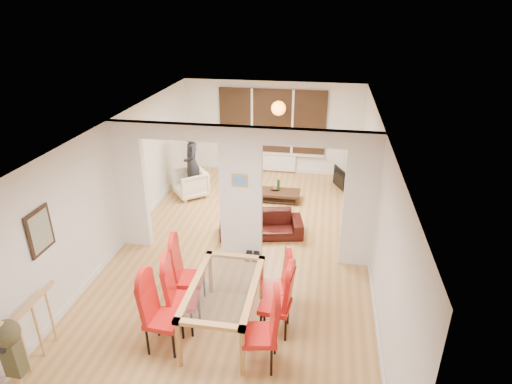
% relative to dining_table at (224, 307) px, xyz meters
% --- Properties ---
extents(floor, '(5.00, 9.00, 0.01)m').
position_rel_dining_table_xyz_m(floor, '(-0.17, 2.18, -0.41)').
color(floor, '#BA874B').
rests_on(floor, ground).
extents(room_walls, '(5.00, 9.00, 2.60)m').
position_rel_dining_table_xyz_m(room_walls, '(-0.17, 2.18, 0.89)').
color(room_walls, silver).
rests_on(room_walls, floor).
extents(divider_wall, '(5.00, 0.18, 2.60)m').
position_rel_dining_table_xyz_m(divider_wall, '(-0.17, 2.18, 0.89)').
color(divider_wall, white).
rests_on(divider_wall, floor).
extents(bay_window_blinds, '(3.00, 0.08, 1.80)m').
position_rel_dining_table_xyz_m(bay_window_blinds, '(-0.17, 6.62, 1.09)').
color(bay_window_blinds, black).
rests_on(bay_window_blinds, room_walls).
extents(radiator, '(1.40, 0.08, 0.50)m').
position_rel_dining_table_xyz_m(radiator, '(-0.17, 6.58, -0.11)').
color(radiator, white).
rests_on(radiator, floor).
extents(pendant_light, '(0.36, 0.36, 0.36)m').
position_rel_dining_table_xyz_m(pendant_light, '(0.13, 5.48, 1.74)').
color(pendant_light, orange).
rests_on(pendant_light, room_walls).
extents(stair_newel, '(0.40, 1.20, 1.10)m').
position_rel_dining_table_xyz_m(stair_newel, '(-2.42, -1.02, 0.14)').
color(stair_newel, tan).
rests_on(stair_newel, floor).
extents(wall_poster, '(0.04, 0.52, 0.67)m').
position_rel_dining_table_xyz_m(wall_poster, '(-2.64, -0.22, 1.19)').
color(wall_poster, gray).
rests_on(wall_poster, room_walls).
extents(pillar_photo, '(0.30, 0.03, 0.25)m').
position_rel_dining_table_xyz_m(pillar_photo, '(-0.17, 2.08, 1.19)').
color(pillar_photo, '#4C8CD8').
rests_on(pillar_photo, divider_wall).
extents(dining_table, '(0.98, 1.74, 0.82)m').
position_rel_dining_table_xyz_m(dining_table, '(0.00, 0.00, 0.00)').
color(dining_table, '#B48042').
rests_on(dining_table, floor).
extents(dining_chair_la, '(0.49, 0.49, 1.16)m').
position_rel_dining_table_xyz_m(dining_chair_la, '(-0.76, -0.51, 0.17)').
color(dining_chair_la, red).
rests_on(dining_chair_la, floor).
extents(dining_chair_lb, '(0.52, 0.52, 1.14)m').
position_rel_dining_table_xyz_m(dining_chair_lb, '(-0.63, -0.06, 0.16)').
color(dining_chair_lb, red).
rests_on(dining_chair_lb, floor).
extents(dining_chair_lc, '(0.50, 0.50, 1.15)m').
position_rel_dining_table_xyz_m(dining_chair_lc, '(-0.71, 0.49, 0.16)').
color(dining_chair_lc, red).
rests_on(dining_chair_lc, floor).
extents(dining_chair_ra, '(0.54, 0.54, 1.17)m').
position_rel_dining_table_xyz_m(dining_chair_ra, '(0.63, -0.59, 0.18)').
color(dining_chair_ra, red).
rests_on(dining_chair_ra, floor).
extents(dining_chair_rb, '(0.50, 0.50, 1.12)m').
position_rel_dining_table_xyz_m(dining_chair_rb, '(0.76, 0.08, 0.15)').
color(dining_chair_rb, red).
rests_on(dining_chair_rb, floor).
extents(dining_chair_rc, '(0.52, 0.52, 1.07)m').
position_rel_dining_table_xyz_m(dining_chair_rc, '(0.70, 0.52, 0.13)').
color(dining_chair_rc, red).
rests_on(dining_chair_rc, floor).
extents(sofa, '(1.85, 1.02, 0.51)m').
position_rel_dining_table_xyz_m(sofa, '(0.10, 2.92, -0.15)').
color(sofa, black).
rests_on(sofa, floor).
extents(armchair, '(1.05, 1.05, 0.69)m').
position_rel_dining_table_xyz_m(armchair, '(-1.98, 4.58, -0.06)').
color(armchair, silver).
rests_on(armchair, floor).
extents(person, '(0.75, 0.64, 1.74)m').
position_rel_dining_table_xyz_m(person, '(-1.92, 4.64, 0.46)').
color(person, black).
rests_on(person, floor).
extents(television, '(0.89, 0.50, 0.53)m').
position_rel_dining_table_xyz_m(television, '(1.75, 5.62, -0.14)').
color(television, black).
rests_on(television, floor).
extents(coffee_table, '(1.21, 0.79, 0.26)m').
position_rel_dining_table_xyz_m(coffee_table, '(0.25, 4.67, -0.28)').
color(coffee_table, '#341F12').
rests_on(coffee_table, floor).
extents(bottle, '(0.07, 0.07, 0.30)m').
position_rel_dining_table_xyz_m(bottle, '(0.25, 4.75, -0.00)').
color(bottle, '#143F19').
rests_on(bottle, coffee_table).
extents(bowl, '(0.23, 0.23, 0.06)m').
position_rel_dining_table_xyz_m(bowl, '(0.16, 4.75, -0.12)').
color(bowl, '#341F12').
rests_on(bowl, coffee_table).
extents(shoes, '(0.25, 0.27, 0.11)m').
position_rel_dining_table_xyz_m(shoes, '(0.08, 1.97, -0.36)').
color(shoes, black).
rests_on(shoes, floor).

